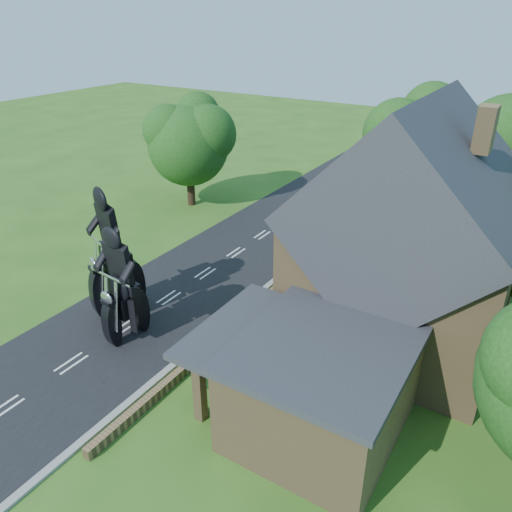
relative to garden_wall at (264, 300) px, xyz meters
The scene contains 16 objects.
ground 6.60m from the garden_wall, 130.70° to the right, with size 120.00×120.00×0.00m, color #2D5818.
road 6.60m from the garden_wall, 130.70° to the right, with size 7.00×80.00×0.02m, color black.
kerb 5.04m from the garden_wall, 97.41° to the right, with size 0.30×80.00×0.12m, color gray.
garden_wall is the anchor object (origin of this frame).
house 7.52m from the garden_wall, ahead, with size 9.54×8.64×10.24m.
annex 8.19m from the garden_wall, 46.16° to the right, with size 7.05×5.94×3.44m.
tree_behind_left 13.88m from the garden_wall, 72.34° to the left, with size 6.94×6.40×9.16m.
tree_far_road 15.13m from the garden_wall, 140.77° to the left, with size 6.08×5.60×7.84m.
shrub_a 6.09m from the garden_wall, 80.54° to the right, with size 0.90×0.90×1.10m, color black.
shrub_b 3.66m from the garden_wall, 74.05° to the right, with size 0.90×0.90×1.10m, color black.
shrub_c 1.46m from the garden_wall, 45.00° to the right, with size 0.90×0.90×1.10m, color black.
shrub_d 4.14m from the garden_wall, 75.96° to the left, with size 0.90×0.90×1.10m, color black.
shrub_e 6.59m from the garden_wall, 81.25° to the left, with size 0.90×0.90×1.10m, color black.
shrub_f 9.06m from the garden_wall, 83.66° to the left, with size 0.90×0.90×1.10m, color black.
motorcycle_lead 6.57m from the garden_wall, 123.67° to the right, with size 0.43×1.70×1.58m, color black, non-canonical shape.
motorcycle_follow 6.88m from the garden_wall, 143.10° to the right, with size 0.50×2.00×1.86m, color black, non-canonical shape.
Camera 1 is at (14.86, -12.78, 12.94)m, focal length 35.00 mm.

